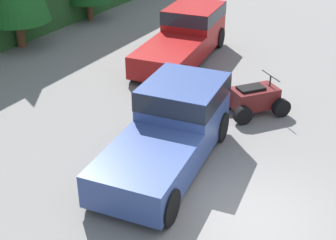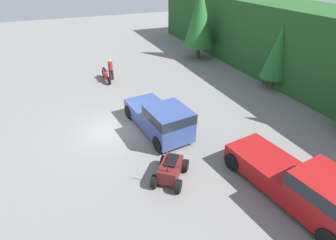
# 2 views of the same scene
# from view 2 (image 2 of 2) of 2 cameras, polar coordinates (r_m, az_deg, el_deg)

# --- Properties ---
(ground_plane) EXTENTS (80.00, 80.00, 0.00)m
(ground_plane) POSITION_cam_2_polar(r_m,az_deg,el_deg) (15.60, -12.32, -2.34)
(ground_plane) COLOR slate
(hillside_backdrop) EXTENTS (44.00, 6.00, 5.69)m
(hillside_backdrop) POSITION_cam_2_polar(r_m,az_deg,el_deg) (22.84, 30.78, 12.67)
(hillside_backdrop) COLOR #235123
(hillside_backdrop) RESTS_ON ground_plane
(tree_left) EXTENTS (2.99, 2.99, 6.79)m
(tree_left) POSITION_cam_2_polar(r_m,az_deg,el_deg) (27.07, 6.94, 21.35)
(tree_left) COLOR brown
(tree_left) RESTS_ON ground_plane
(tree_mid_left) EXTENTS (2.11, 2.11, 4.80)m
(tree_mid_left) POSITION_cam_2_polar(r_m,az_deg,el_deg) (21.41, 22.90, 13.51)
(tree_mid_left) COLOR brown
(tree_mid_left) RESTS_ON ground_plane
(pickup_truck_red) EXTENTS (6.01, 2.81, 1.91)m
(pickup_truck_red) POSITION_cam_2_polar(r_m,az_deg,el_deg) (11.69, 27.84, -12.47)
(pickup_truck_red) COLOR maroon
(pickup_truck_red) RESTS_ON ground_plane
(pickup_truck_second) EXTENTS (5.24, 2.67, 1.91)m
(pickup_truck_second) POSITION_cam_2_polar(r_m,az_deg,el_deg) (14.54, -1.47, 0.47)
(pickup_truck_second) COLOR #334784
(pickup_truck_second) RESTS_ON ground_plane
(dirt_bike) EXTENTS (2.47, 0.60, 1.14)m
(dirt_bike) POSITION_cam_2_polar(r_m,az_deg,el_deg) (22.48, -13.35, 9.48)
(dirt_bike) COLOR black
(dirt_bike) RESTS_ON ground_plane
(quad_atv) EXTENTS (2.34, 2.24, 1.22)m
(quad_atv) POSITION_cam_2_polar(r_m,az_deg,el_deg) (11.84, 0.57, -10.80)
(quad_atv) COLOR black
(quad_atv) RESTS_ON ground_plane
(rider_person) EXTENTS (0.40, 0.40, 1.76)m
(rider_person) POSITION_cam_2_polar(r_m,az_deg,el_deg) (22.41, -12.38, 10.84)
(rider_person) COLOR black
(rider_person) RESTS_ON ground_plane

